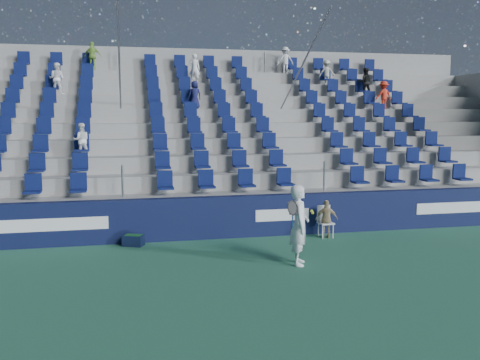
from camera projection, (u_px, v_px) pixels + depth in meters
name	position (u px, v px, depth m)	size (l,w,h in m)	color
ground	(258.00, 268.00, 12.32)	(70.00, 70.00, 0.00)	#2D6A4D
sponsor_wall	(231.00, 217.00, 15.30)	(24.00, 0.32, 1.20)	#10173D
grandstand	(204.00, 151.00, 20.04)	(24.00, 8.17, 6.63)	#989893
tennis_player	(299.00, 225.00, 12.51)	(0.72, 0.79, 1.90)	white
line_judge_chair	(325.00, 219.00, 15.39)	(0.42, 0.43, 0.91)	white
line_judge	(327.00, 219.00, 15.24)	(0.64, 0.27, 1.09)	tan
ball_bin	(134.00, 240.00, 14.38)	(0.63, 0.54, 0.30)	#0E1734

